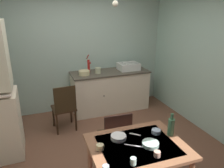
% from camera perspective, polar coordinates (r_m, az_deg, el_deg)
% --- Properties ---
extents(ground_plane, '(4.99, 4.99, 0.00)m').
position_cam_1_polar(ground_plane, '(3.56, -2.93, -17.85)').
color(ground_plane, brown).
extents(wall_back, '(4.09, 0.10, 2.51)m').
position_cam_1_polar(wall_back, '(4.73, -10.13, 8.07)').
color(wall_back, '#ABC6B6').
rests_on(wall_back, ground).
extents(wall_right, '(0.10, 3.71, 2.51)m').
position_cam_1_polar(wall_right, '(4.06, 25.52, 4.69)').
color(wall_right, '#A8C8B7').
rests_on(wall_right, ground).
extents(counter_cabinet, '(1.66, 0.64, 0.87)m').
position_cam_1_polar(counter_cabinet, '(4.79, -0.51, -1.72)').
color(counter_cabinet, beige).
rests_on(counter_cabinet, ground).
extents(sink_basin, '(0.44, 0.34, 0.15)m').
position_cam_1_polar(sink_basin, '(4.79, 4.31, 4.66)').
color(sink_basin, white).
rests_on(sink_basin, counter_cabinet).
extents(hand_pump, '(0.05, 0.27, 0.39)m').
position_cam_1_polar(hand_pump, '(4.52, -6.12, 4.93)').
color(hand_pump, '#B21E19').
rests_on(hand_pump, counter_cabinet).
extents(mixing_bowl_counter, '(0.22, 0.22, 0.09)m').
position_cam_1_polar(mixing_bowl_counter, '(4.43, -7.31, 2.95)').
color(mixing_bowl_counter, beige).
rests_on(mixing_bowl_counter, counter_cabinet).
extents(stoneware_crock, '(0.12, 0.12, 0.12)m').
position_cam_1_polar(stoneware_crock, '(4.52, -3.69, 3.57)').
color(stoneware_crock, beige).
rests_on(stoneware_crock, counter_cabinet).
extents(dining_table, '(1.06, 0.85, 0.73)m').
position_cam_1_polar(dining_table, '(2.53, 6.61, -17.34)').
color(dining_table, brown).
rests_on(dining_table, ground).
extents(chair_far_side, '(0.43, 0.43, 0.84)m').
position_cam_1_polar(chair_far_side, '(3.12, 0.93, -13.53)').
color(chair_far_side, '#372616').
rests_on(chair_far_side, ground).
extents(chair_by_counter, '(0.43, 0.43, 0.89)m').
position_cam_1_polar(chair_by_counter, '(4.02, -12.38, -5.90)').
color(chair_by_counter, '#332013').
rests_on(chair_by_counter, ground).
extents(serving_bowl_wide, '(0.11, 0.11, 0.05)m').
position_cam_1_polar(serving_bowl_wide, '(2.69, 11.47, -12.10)').
color(serving_bowl_wide, '#9EB2C6').
rests_on(serving_bowl_wide, dining_table).
extents(soup_bowl_small, '(0.18, 0.18, 0.04)m').
position_cam_1_polar(soup_bowl_small, '(2.47, 10.03, -15.19)').
color(soup_bowl_small, '#ADD1C1').
rests_on(soup_bowl_small, dining_table).
extents(sauce_dish, '(0.18, 0.18, 0.05)m').
position_cam_1_polar(sauce_dish, '(2.54, 1.71, -13.72)').
color(sauce_dish, white).
rests_on(sauce_dish, dining_table).
extents(teacup_mint, '(0.08, 0.08, 0.06)m').
position_cam_1_polar(teacup_mint, '(2.37, -3.14, -16.19)').
color(teacup_mint, beige).
rests_on(teacup_mint, dining_table).
extents(mug_dark, '(0.07, 0.07, 0.06)m').
position_cam_1_polar(mug_dark, '(2.33, 11.73, -17.50)').
color(mug_dark, tan).
rests_on(mug_dark, dining_table).
extents(mug_tall, '(0.06, 0.06, 0.07)m').
position_cam_1_polar(mug_tall, '(2.19, 5.58, -19.48)').
color(mug_tall, '#ADD1C1').
rests_on(mug_tall, dining_table).
extents(glass_bottle, '(0.08, 0.08, 0.27)m').
position_cam_1_polar(glass_bottle, '(2.66, 15.20, -10.65)').
color(glass_bottle, '#4C7F56').
rests_on(glass_bottle, dining_table).
extents(table_knife, '(0.17, 0.13, 0.00)m').
position_cam_1_polar(table_knife, '(2.45, 5.67, -15.77)').
color(table_knife, silver).
rests_on(table_knife, dining_table).
extents(teaspoon_near_bowl, '(0.11, 0.10, 0.00)m').
position_cam_1_polar(teaspoon_near_bowl, '(2.64, 6.06, -12.98)').
color(teaspoon_near_bowl, beige).
rests_on(teaspoon_near_bowl, dining_table).
extents(pendant_bulb, '(0.08, 0.08, 0.08)m').
position_cam_1_polar(pendant_bulb, '(3.05, 0.88, 20.29)').
color(pendant_bulb, '#F9EFCC').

